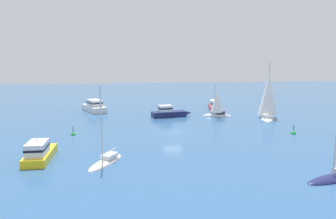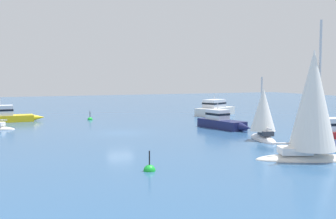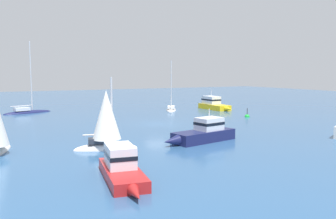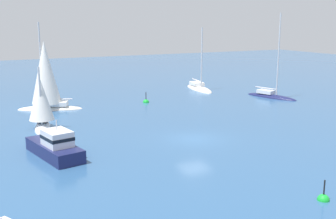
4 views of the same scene
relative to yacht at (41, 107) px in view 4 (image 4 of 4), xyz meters
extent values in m
plane|color=#2D5684|center=(10.34, -9.19, -1.96)|extent=(160.00, 160.00, 0.00)
ellipsoid|color=white|center=(0.01, 0.05, -1.96)|extent=(2.46, 5.06, 1.03)
cube|color=#2D333D|center=(0.15, 0.62, -1.24)|extent=(1.25, 1.65, 0.41)
cylinder|color=silver|center=(-0.11, -0.42, 1.08)|extent=(0.16, 0.16, 5.04)
cylinder|color=silver|center=(0.16, 0.64, -0.79)|extent=(0.65, 2.17, 0.13)
cone|color=white|center=(-0.01, -0.04, 0.74)|extent=(2.67, 2.67, 3.78)
ellipsoid|color=silver|center=(23.80, 12.45, -1.96)|extent=(3.28, 7.81, 0.95)
cube|color=white|center=(23.95, 13.34, -1.27)|extent=(1.81, 2.48, 0.42)
cylinder|color=silver|center=(23.68, 11.70, 2.54)|extent=(0.18, 0.18, 8.05)
cylinder|color=silver|center=(23.95, 13.38, -0.81)|extent=(0.69, 3.38, 0.14)
ellipsoid|color=silver|center=(2.34, 8.13, -1.96)|extent=(7.19, 4.54, 0.79)
cube|color=white|center=(3.10, 7.81, -1.33)|extent=(2.47, 2.13, 0.46)
cylinder|color=silver|center=(1.70, 8.39, 2.89)|extent=(0.17, 0.17, 8.91)
cylinder|color=silver|center=(3.14, 7.80, -0.85)|extent=(2.93, 1.31, 0.13)
cone|color=white|center=(2.07, 8.24, 2.08)|extent=(4.06, 4.06, 6.68)
cube|color=#191E4C|center=(-0.75, -8.41, -1.50)|extent=(3.11, 6.12, 0.92)
cone|color=#191E4C|center=(-1.46, -4.88, -1.50)|extent=(1.19, 1.61, 0.92)
cube|color=silver|center=(-0.63, -9.02, -0.49)|extent=(2.00, 2.45, 1.09)
cube|color=black|center=(-0.63, -9.02, -0.44)|extent=(2.04, 2.50, 0.24)
cylinder|color=silver|center=(-0.63, -9.02, 0.43)|extent=(0.08, 0.08, 0.76)
ellipsoid|color=#191E4C|center=(28.63, 2.93, -1.96)|extent=(3.61, 7.14, 0.78)
cube|color=silver|center=(28.39, 3.73, -1.35)|extent=(1.71, 2.34, 0.44)
cylinder|color=silver|center=(28.84, 2.26, 3.41)|extent=(0.16, 0.16, 9.96)
cylinder|color=silver|center=(28.38, 3.76, -0.88)|extent=(1.04, 3.03, 0.12)
sphere|color=green|center=(13.24, 7.02, -1.96)|extent=(0.73, 0.73, 0.73)
cylinder|color=black|center=(13.24, 7.02, -1.17)|extent=(0.08, 0.08, 0.84)
sphere|color=green|center=(10.50, -22.58, -1.96)|extent=(0.66, 0.66, 0.66)
cylinder|color=black|center=(10.50, -22.58, -1.22)|extent=(0.08, 0.08, 0.81)
camera|label=1|loc=(52.61, -14.67, 8.53)|focal=33.69mm
camera|label=2|loc=(21.40, 29.14, 3.64)|focal=43.10mm
camera|label=3|loc=(-25.72, 7.92, 3.97)|focal=37.45mm
camera|label=4|loc=(-6.57, -37.71, 7.52)|focal=45.20mm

